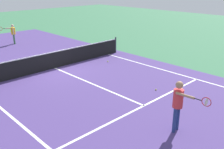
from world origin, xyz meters
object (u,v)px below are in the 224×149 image
(net, at_px, (54,60))
(player_far, at_px, (13,32))
(tennis_ball_mid_court, at_px, (156,90))
(player_near, at_px, (179,101))
(tennis_ball_near_net, at_px, (108,61))

(net, xyz_separation_m, player_far, (0.95, 7.34, 0.43))
(player_far, relative_size, tennis_ball_mid_court, 22.79)
(net, height_order, player_near, player_near)
(player_near, xyz_separation_m, tennis_ball_mid_court, (2.21, 2.43, -1.05))
(tennis_ball_mid_court, bearing_deg, net, 105.00)
(tennis_ball_near_net, bearing_deg, tennis_ball_mid_court, -106.56)
(tennis_ball_mid_court, relative_size, tennis_ball_near_net, 1.00)
(player_near, height_order, player_far, player_near)
(net, height_order, tennis_ball_near_net, net)
(player_far, height_order, tennis_ball_near_net, player_far)
(player_far, relative_size, tennis_ball_near_net, 22.79)
(net, relative_size, tennis_ball_mid_court, 147.02)
(player_near, distance_m, tennis_ball_mid_court, 3.45)
(tennis_ball_near_net, bearing_deg, player_far, 103.00)
(tennis_ball_mid_court, bearing_deg, player_near, -132.22)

